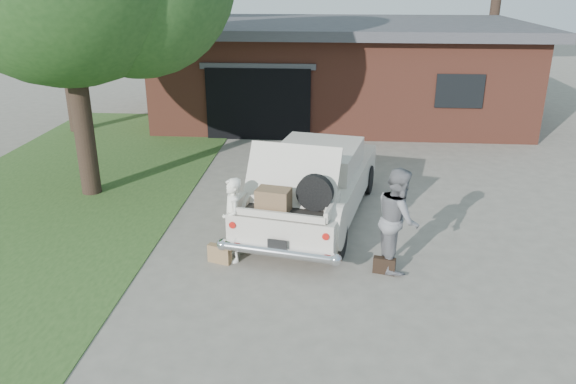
{
  "coord_description": "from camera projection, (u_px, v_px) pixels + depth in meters",
  "views": [
    {
      "loc": [
        0.75,
        -8.88,
        4.76
      ],
      "look_at": [
        0.0,
        0.6,
        1.1
      ],
      "focal_mm": 35.0,
      "sensor_mm": 36.0,
      "label": 1
    }
  ],
  "objects": [
    {
      "name": "suitcase_left",
      "position": [
        220.0,
        254.0,
        9.94
      ],
      "size": [
        0.45,
        0.27,
        0.33
      ],
      "primitive_type": "cube",
      "rotation": [
        0.0,
        0.0,
        -0.34
      ],
      "color": "olive",
      "rests_on": "ground"
    },
    {
      "name": "ground",
      "position": [
        285.0,
        261.0,
        10.03
      ],
      "size": [
        90.0,
        90.0,
        0.0
      ],
      "primitive_type": "plane",
      "color": "gray",
      "rests_on": "ground"
    },
    {
      "name": "woman_right",
      "position": [
        398.0,
        219.0,
        9.54
      ],
      "size": [
        0.78,
        0.95,
        1.81
      ],
      "primitive_type": "imported",
      "rotation": [
        0.0,
        0.0,
        1.68
      ],
      "color": "slate",
      "rests_on": "ground"
    },
    {
      "name": "sedan",
      "position": [
        313.0,
        183.0,
        11.61
      ],
      "size": [
        2.97,
        5.43,
        1.97
      ],
      "rotation": [
        0.0,
        0.0,
        -0.2
      ],
      "color": "beige",
      "rests_on": "ground"
    },
    {
      "name": "woman_left",
      "position": [
        233.0,
        220.0,
        9.83
      ],
      "size": [
        0.54,
        0.65,
        1.54
      ],
      "primitive_type": "imported",
      "rotation": [
        0.0,
        0.0,
        -1.22
      ],
      "color": "white",
      "rests_on": "ground"
    },
    {
      "name": "suitcase_right",
      "position": [
        384.0,
        266.0,
        9.58
      ],
      "size": [
        0.39,
        0.2,
        0.29
      ],
      "primitive_type": "cube",
      "rotation": [
        0.0,
        0.0,
        -0.23
      ],
      "color": "black",
      "rests_on": "ground"
    },
    {
      "name": "house",
      "position": [
        339.0,
        69.0,
        20.03
      ],
      "size": [
        12.8,
        7.8,
        3.3
      ],
      "color": "brown",
      "rests_on": "ground"
    },
    {
      "name": "grass_strip",
      "position": [
        64.0,
        192.0,
        13.22
      ],
      "size": [
        6.0,
        16.0,
        0.02
      ],
      "primitive_type": "cube",
      "color": "#2D4C1E",
      "rests_on": "ground"
    }
  ]
}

